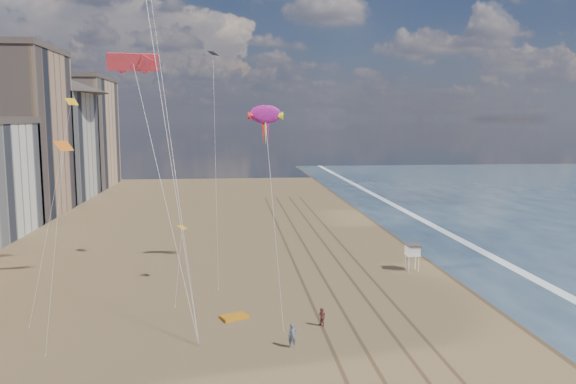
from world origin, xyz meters
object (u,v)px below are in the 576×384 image
object	(u,v)px
grounded_kite	(234,317)
kite_flyer_b	(322,317)
kite_flyer_a	(292,336)
lifeguard_stand	(413,250)
show_kite	(266,115)

from	to	relation	value
grounded_kite	kite_flyer_b	size ratio (longest dim) A/B	1.43
kite_flyer_a	grounded_kite	bearing A→B (deg)	122.17
kite_flyer_a	kite_flyer_b	distance (m)	4.92
lifeguard_stand	kite_flyer_a	distance (m)	25.08
lifeguard_stand	kite_flyer_b	size ratio (longest dim) A/B	1.94
grounded_kite	kite_flyer_a	size ratio (longest dim) A/B	1.21
show_kite	kite_flyer_b	distance (m)	24.95
lifeguard_stand	grounded_kite	bearing A→B (deg)	-146.40
lifeguard_stand	kite_flyer_b	world-z (taller)	lifeguard_stand
grounded_kite	kite_flyer_b	distance (m)	7.51
lifeguard_stand	kite_flyer_a	bearing A→B (deg)	-128.24
grounded_kite	show_kite	distance (m)	23.63
lifeguard_stand	show_kite	bearing A→B (deg)	169.71
grounded_kite	show_kite	world-z (taller)	show_kite
show_kite	kite_flyer_b	size ratio (longest dim) A/B	16.74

